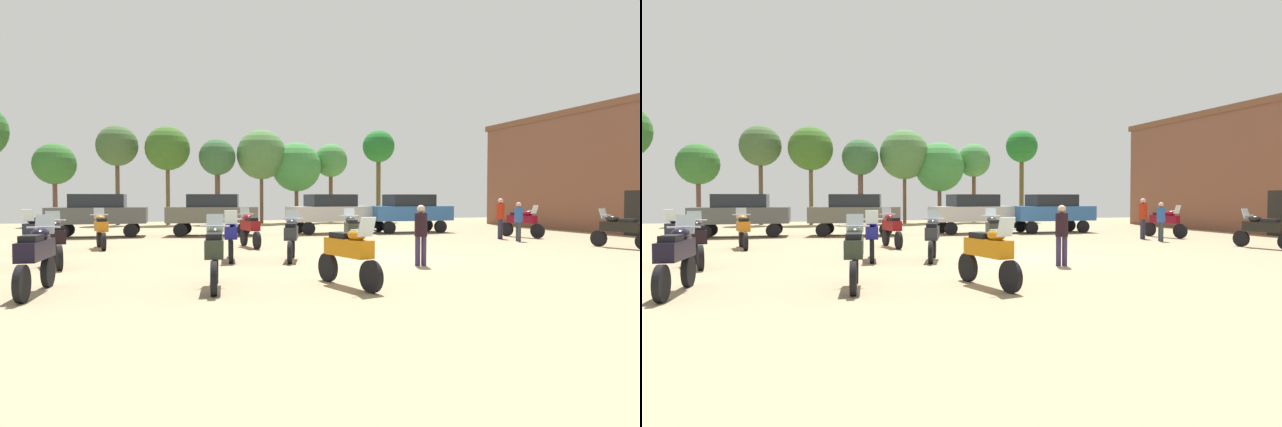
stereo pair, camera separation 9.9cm
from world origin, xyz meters
The scene contains 28 objects.
ground_plane centered at (0.00, 0.00, 0.01)m, with size 44.00×52.00×0.02m.
motorcycle_1 centered at (-8.73, -3.56, 0.76)m, with size 0.62×2.31×1.51m.
motorcycle_2 centered at (-3.39, 4.38, 0.74)m, with size 0.68×2.16×1.47m.
motorcycle_3 centered at (-9.17, 0.51, 0.75)m, with size 0.81×2.09×1.48m.
motorcycle_5 centered at (-10.53, 4.82, 0.74)m, with size 0.82×2.03×1.46m.
motorcycle_6 centered at (-5.40, -3.93, 0.76)m, with size 0.62×2.18×1.50m.
motorcycle_7 centered at (-2.73, -4.56, 0.74)m, with size 0.78×2.17×1.47m.
motorcycle_8 centered at (9.44, 0.16, 0.73)m, with size 0.77×2.22×1.44m.
motorcycle_9 centered at (-0.49, 1.40, 0.75)m, with size 0.76×2.17×1.48m.
motorcycle_10 centered at (-2.83, 0.12, 0.74)m, with size 0.80×2.06×1.47m.
motorcycle_11 centered at (-8.62, 5.41, 0.74)m, with size 0.73×2.07×1.47m.
motorcycle_12 centered at (-4.54, 0.67, 0.75)m, with size 0.62×2.16×1.49m.
motorcycle_13 centered at (9.44, 5.49, 0.76)m, with size 0.85×2.22×1.50m.
car_1 centered at (1.70, 10.48, 1.19)m, with size 4.44×2.16×2.00m.
car_2 centered at (-4.17, 10.71, 1.19)m, with size 4.55×2.53×2.00m.
car_3 centered at (5.88, 9.96, 1.19)m, with size 4.31×1.83×2.00m.
car_4 centered at (-9.39, 11.27, 1.19)m, with size 4.32×1.86×2.00m.
person_1 centered at (7.91, 5.03, 1.08)m, with size 0.46×0.46×1.81m.
person_2 centered at (0.24, -2.05, 0.98)m, with size 0.40×0.40×1.65m.
person_3 centered at (7.85, 3.71, 0.98)m, with size 0.41×0.41×1.65m.
tree_1 centered at (5.44, 22.00, 4.56)m, with size 2.47×2.47×5.84m.
tree_2 centered at (-6.27, 21.43, 5.12)m, with size 2.95×2.95×6.60m.
tree_4 centered at (0.11, 21.53, 4.88)m, with size 3.51×3.51×6.63m.
tree_5 centered at (9.19, 21.75, 5.64)m, with size 2.44×2.44×6.96m.
tree_6 centered at (-13.23, 21.90, 3.98)m, with size 2.63×2.63×5.31m.
tree_7 centered at (-9.49, 22.19, 5.27)m, with size 2.71×2.71×6.65m.
tree_8 centered at (-2.99, 21.33, 4.56)m, with size 2.50×2.50×5.87m.
tree_9 centered at (2.65, 21.44, 4.04)m, with size 3.55×3.55×5.81m.
Camera 1 is at (-6.31, -14.46, 1.88)m, focal length 28.71 mm.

